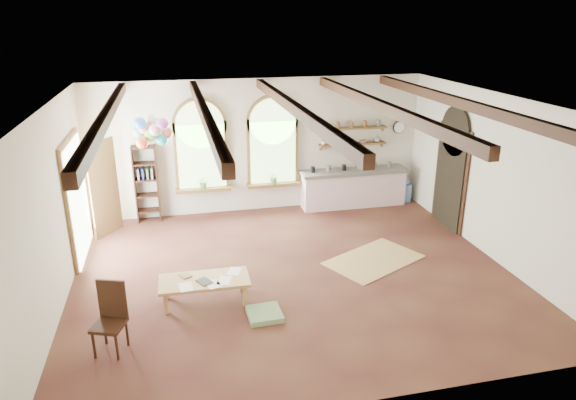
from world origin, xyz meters
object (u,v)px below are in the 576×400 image
object	(u,v)px
kitchen_counter	(353,187)
coffee_table	(204,282)
balloon_cluster	(153,131)
side_chair	(111,333)

from	to	relation	value
kitchen_counter	coffee_table	bearing A→B (deg)	-136.07
kitchen_counter	balloon_cluster	size ratio (longest dim) A/B	2.33
side_chair	coffee_table	bearing A→B (deg)	36.88
coffee_table	kitchen_counter	bearing A→B (deg)	43.93
kitchen_counter	side_chair	bearing A→B (deg)	-137.77
side_chair	balloon_cluster	size ratio (longest dim) A/B	0.92
kitchen_counter	coffee_table	world-z (taller)	kitchen_counter
kitchen_counter	side_chair	world-z (taller)	side_chair
kitchen_counter	balloon_cluster	world-z (taller)	balloon_cluster
coffee_table	side_chair	world-z (taller)	side_chair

